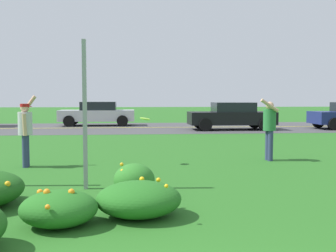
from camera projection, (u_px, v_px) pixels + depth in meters
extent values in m
plane|color=#26601E|center=(135.00, 152.00, 12.49)|extent=(120.00, 120.00, 0.00)
cube|color=#424244|center=(133.00, 128.00, 22.69)|extent=(120.00, 8.43, 0.01)
cube|color=yellow|center=(133.00, 128.00, 22.69)|extent=(120.00, 0.16, 0.00)
ellipsoid|color=#2D7526|center=(134.00, 180.00, 6.93)|extent=(0.71, 0.73, 0.57)
sphere|color=gold|center=(122.00, 171.00, 6.78)|extent=(0.07, 0.07, 0.07)
sphere|color=gold|center=(141.00, 169.00, 7.23)|extent=(0.06, 0.06, 0.06)
sphere|color=gold|center=(129.00, 176.00, 6.88)|extent=(0.05, 0.05, 0.05)
sphere|color=gold|center=(142.00, 176.00, 7.12)|extent=(0.08, 0.08, 0.08)
sphere|color=gold|center=(122.00, 164.00, 7.03)|extent=(0.07, 0.07, 0.07)
ellipsoid|color=#23661E|center=(59.00, 209.00, 5.30)|extent=(1.03, 0.91, 0.48)
sphere|color=orange|center=(47.00, 192.00, 5.22)|extent=(0.09, 0.09, 0.09)
sphere|color=orange|center=(71.00, 192.00, 5.25)|extent=(0.08, 0.08, 0.08)
sphere|color=orange|center=(48.00, 207.00, 4.84)|extent=(0.06, 0.06, 0.06)
sphere|color=orange|center=(85.00, 201.00, 5.20)|extent=(0.07, 0.07, 0.07)
sphere|color=orange|center=(66.00, 194.00, 5.50)|extent=(0.07, 0.07, 0.07)
sphere|color=orange|center=(40.00, 192.00, 5.45)|extent=(0.09, 0.09, 0.09)
sphere|color=gold|center=(12.00, 179.00, 6.34)|extent=(0.05, 0.05, 0.05)
sphere|color=gold|center=(8.00, 184.00, 5.98)|extent=(0.09, 0.09, 0.09)
ellipsoid|color=#23661E|center=(139.00, 199.00, 5.71)|extent=(1.22, 1.04, 0.51)
sphere|color=yellow|center=(166.00, 186.00, 5.34)|extent=(0.05, 0.05, 0.05)
sphere|color=yellow|center=(158.00, 180.00, 6.13)|extent=(0.07, 0.07, 0.07)
sphere|color=yellow|center=(175.00, 193.00, 5.76)|extent=(0.07, 0.07, 0.07)
sphere|color=yellow|center=(155.00, 198.00, 5.64)|extent=(0.08, 0.08, 0.08)
sphere|color=yellow|center=(142.00, 179.00, 6.07)|extent=(0.08, 0.08, 0.08)
sphere|color=yellow|center=(157.00, 185.00, 5.93)|extent=(0.08, 0.08, 0.08)
sphere|color=yellow|center=(140.00, 194.00, 5.88)|extent=(0.05, 0.05, 0.05)
cube|color=#93969B|center=(85.00, 115.00, 7.40)|extent=(0.07, 0.10, 2.77)
cylinder|color=#B2B2B7|center=(25.00, 124.00, 9.78)|extent=(0.34, 0.34, 0.56)
sphere|color=tan|center=(25.00, 108.00, 9.75)|extent=(0.21, 0.21, 0.21)
cylinder|color=navy|center=(26.00, 151.00, 9.91)|extent=(0.14, 0.14, 0.79)
cylinder|color=navy|center=(25.00, 151.00, 9.74)|extent=(0.14, 0.14, 0.79)
cylinder|color=tan|center=(29.00, 105.00, 9.95)|extent=(0.39, 0.12, 0.48)
cylinder|color=tan|center=(24.00, 125.00, 9.59)|extent=(0.12, 0.10, 0.53)
cylinder|color=red|center=(25.00, 105.00, 9.75)|extent=(0.22, 0.22, 0.07)
cylinder|color=red|center=(29.00, 106.00, 9.77)|extent=(0.15, 0.15, 0.02)
cylinder|color=#287038|center=(270.00, 120.00, 10.80)|extent=(0.34, 0.34, 0.58)
sphere|color=tan|center=(270.00, 105.00, 10.77)|extent=(0.21, 0.21, 0.21)
cylinder|color=navy|center=(270.00, 146.00, 10.76)|extent=(0.14, 0.14, 0.82)
cylinder|color=navy|center=(268.00, 145.00, 10.93)|extent=(0.14, 0.14, 0.82)
cylinder|color=tan|center=(270.00, 105.00, 10.56)|extent=(0.51, 0.13, 0.37)
cylinder|color=tan|center=(266.00, 120.00, 10.99)|extent=(0.12, 0.10, 0.55)
cylinder|color=#8CD133|center=(145.00, 119.00, 10.13)|extent=(0.26, 0.26, 0.08)
torus|color=#8CD133|center=(145.00, 119.00, 10.13)|extent=(0.26, 0.26, 0.08)
cylinder|color=black|center=(334.00, 124.00, 20.84)|extent=(0.66, 0.22, 0.66)
cylinder|color=black|center=(318.00, 122.00, 22.61)|extent=(0.66, 0.22, 0.66)
cube|color=black|center=(231.00, 118.00, 21.23)|extent=(4.50, 1.82, 0.66)
cube|color=black|center=(233.00, 107.00, 21.20)|extent=(2.10, 1.64, 0.52)
cylinder|color=black|center=(205.00, 125.00, 20.23)|extent=(0.66, 0.22, 0.66)
cylinder|color=black|center=(199.00, 123.00, 22.00)|extent=(0.66, 0.22, 0.66)
cylinder|color=black|center=(265.00, 124.00, 20.51)|extent=(0.66, 0.22, 0.66)
cylinder|color=black|center=(254.00, 122.00, 22.28)|extent=(0.66, 0.22, 0.66)
cube|color=#B7BABF|center=(97.00, 115.00, 24.33)|extent=(4.50, 1.82, 0.66)
cube|color=black|center=(99.00, 106.00, 24.30)|extent=(2.10, 1.64, 0.52)
cylinder|color=black|center=(69.00, 121.00, 23.33)|extent=(0.66, 0.22, 0.66)
cylinder|color=black|center=(73.00, 120.00, 25.09)|extent=(0.66, 0.22, 0.66)
cylinder|color=black|center=(122.00, 121.00, 23.61)|extent=(0.66, 0.22, 0.66)
cylinder|color=black|center=(123.00, 119.00, 25.38)|extent=(0.66, 0.22, 0.66)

